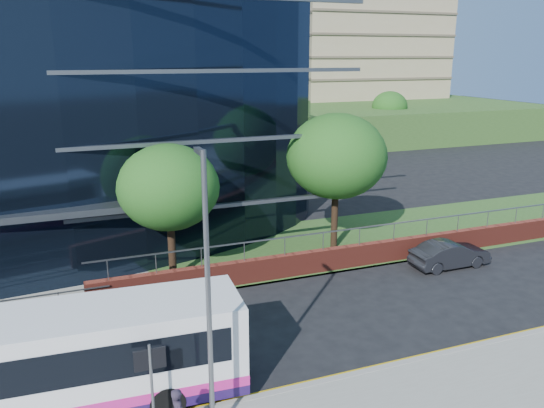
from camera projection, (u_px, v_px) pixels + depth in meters
name	position (u px, v px, depth m)	size (l,w,h in m)	color
grass_verge	(442.00, 227.00, 32.74)	(36.00, 8.00, 0.12)	#2D511E
retaining_wall	(425.00, 246.00, 27.89)	(34.00, 0.40, 2.11)	maroon
apartment_block	(283.00, 49.00, 74.05)	(60.00, 42.00, 30.00)	#2D511E
street_sign	(151.00, 371.00, 14.18)	(0.85, 0.09, 2.80)	slate
tree_far_c	(169.00, 187.00, 23.91)	(4.62, 4.62, 6.51)	black
tree_far_d	(337.00, 156.00, 27.71)	(5.28, 5.28, 7.44)	black
tree_dist_e	(274.00, 110.00, 57.61)	(4.62, 4.62, 6.51)	black
tree_dist_f	(390.00, 106.00, 64.97)	(4.29, 4.29, 6.05)	black
streetlight_east	(208.00, 293.00, 13.54)	(0.15, 0.77, 8.00)	slate
city_bus	(45.00, 364.00, 15.29)	(11.94, 3.37, 3.20)	silver
parked_car	(450.00, 254.00, 26.54)	(1.43, 4.09, 1.35)	black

